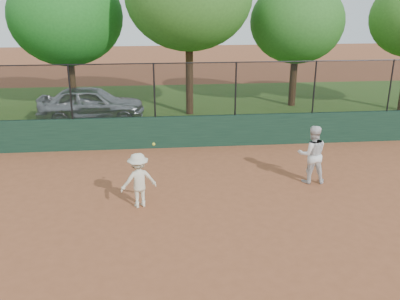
{
  "coord_description": "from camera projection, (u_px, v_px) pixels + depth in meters",
  "views": [
    {
      "loc": [
        -0.4,
        -10.07,
        5.59
      ],
      "look_at": [
        0.8,
        2.2,
        1.2
      ],
      "focal_mm": 40.0,
      "sensor_mm": 36.0,
      "label": 1
    }
  ],
  "objects": [
    {
      "name": "back_wall",
      "position": [
        169.0,
        132.0,
        16.78
      ],
      "size": [
        26.0,
        0.2,
        1.2
      ],
      "primitive_type": "cube",
      "color": "#193726",
      "rests_on": "ground"
    },
    {
      "name": "grass_strip",
      "position": [
        166.0,
        108.0,
        22.61
      ],
      "size": [
        36.0,
        12.0,
        0.01
      ],
      "primitive_type": "cube",
      "color": "#2E5219",
      "rests_on": "ground"
    },
    {
      "name": "ground",
      "position": [
        177.0,
        224.0,
        11.36
      ],
      "size": [
        80.0,
        80.0,
        0.0
      ],
      "primitive_type": "plane",
      "color": "brown",
      "rests_on": "ground"
    },
    {
      "name": "tree_3",
      "position": [
        297.0,
        22.0,
        21.84
      ],
      "size": [
        4.64,
        4.22,
        6.19
      ],
      "color": "#402815",
      "rests_on": "ground"
    },
    {
      "name": "player_main",
      "position": [
        139.0,
        180.0,
        12.06
      ],
      "size": [
        1.12,
        0.84,
        1.91
      ],
      "color": "beige",
      "rests_on": "ground"
    },
    {
      "name": "tree_1",
      "position": [
        66.0,
        17.0,
        21.24
      ],
      "size": [
        5.41,
        4.92,
        6.82
      ],
      "color": "#482F18",
      "rests_on": "ground"
    },
    {
      "name": "player_second",
      "position": [
        312.0,
        154.0,
        13.58
      ],
      "size": [
        0.93,
        0.75,
        1.82
      ],
      "primitive_type": "imported",
      "rotation": [
        0.0,
        0.0,
        3.07
      ],
      "color": "silver",
      "rests_on": "ground"
    },
    {
      "name": "fence_assembly",
      "position": [
        167.0,
        89.0,
        16.23
      ],
      "size": [
        26.0,
        0.06,
        2.0
      ],
      "color": "black",
      "rests_on": "back_wall"
    },
    {
      "name": "parked_car",
      "position": [
        92.0,
        104.0,
        20.18
      ],
      "size": [
        4.74,
        1.98,
        1.61
      ],
      "primitive_type": "imported",
      "rotation": [
        0.0,
        0.0,
        1.55
      ],
      "color": "#A3A9AD",
      "rests_on": "ground"
    }
  ]
}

